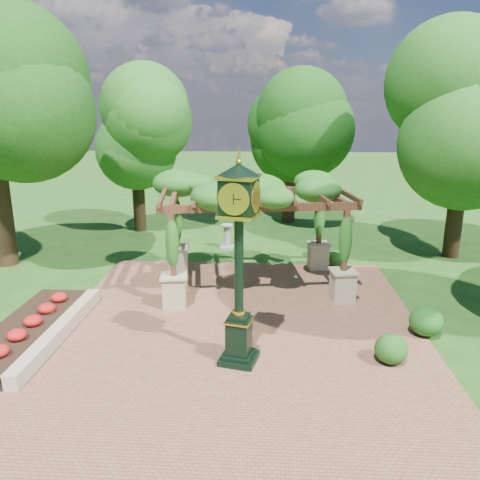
{
  "coord_description": "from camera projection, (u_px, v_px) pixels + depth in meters",
  "views": [
    {
      "loc": [
        0.74,
        -10.35,
        5.74
      ],
      "look_at": [
        0.0,
        2.5,
        2.2
      ],
      "focal_mm": 35.0,
      "sensor_mm": 36.0,
      "label": 1
    }
  ],
  "objects": [
    {
      "name": "ground",
      "position": [
        234.0,
        353.0,
        11.52
      ],
      "size": [
        120.0,
        120.0,
        0.0
      ],
      "primitive_type": "plane",
      "color": "#1E4714",
      "rests_on": "ground"
    },
    {
      "name": "brick_plaza",
      "position": [
        237.0,
        333.0,
        12.48
      ],
      "size": [
        10.0,
        12.0,
        0.04
      ],
      "primitive_type": "cube",
      "color": "brown",
      "rests_on": "ground"
    },
    {
      "name": "border_wall",
      "position": [
        60.0,
        331.0,
        12.21
      ],
      "size": [
        0.35,
        5.0,
        0.4
      ],
      "primitive_type": "cube",
      "color": "#C6B793",
      "rests_on": "ground"
    },
    {
      "name": "flower_bed",
      "position": [
        27.0,
        331.0,
        12.26
      ],
      "size": [
        1.5,
        5.0,
        0.36
      ],
      "primitive_type": "cube",
      "color": "red",
      "rests_on": "ground"
    },
    {
      "name": "pedestal_clock",
      "position": [
        239.0,
        247.0,
        10.33
      ],
      "size": [
        1.12,
        1.12,
        4.75
      ],
      "rotation": [
        0.0,
        0.0,
        -0.23
      ],
      "color": "black",
      "rests_on": "brick_plaza"
    },
    {
      "name": "pergola",
      "position": [
        254.0,
        196.0,
        15.11
      ],
      "size": [
        6.51,
        4.6,
        3.79
      ],
      "rotation": [
        0.0,
        0.0,
        0.14
      ],
      "color": "tan",
      "rests_on": "brick_plaza"
    },
    {
      "name": "sundial",
      "position": [
        227.0,
        238.0,
        20.27
      ],
      "size": [
        0.58,
        0.58,
        1.04
      ],
      "rotation": [
        0.0,
        0.0,
        0.0
      ],
      "color": "gray",
      "rests_on": "ground"
    },
    {
      "name": "shrub_front",
      "position": [
        391.0,
        349.0,
        10.91
      ],
      "size": [
        0.97,
        0.97,
        0.69
      ],
      "primitive_type": "ellipsoid",
      "rotation": [
        0.0,
        0.0,
        0.3
      ],
      "color": "#1C4E16",
      "rests_on": "brick_plaza"
    },
    {
      "name": "shrub_mid",
      "position": [
        426.0,
        321.0,
        12.26
      ],
      "size": [
        0.95,
        0.95,
        0.79
      ],
      "primitive_type": "ellipsoid",
      "rotation": [
        0.0,
        0.0,
        0.1
      ],
      "color": "#1A5317",
      "rests_on": "brick_plaza"
    },
    {
      "name": "shrub_back",
      "position": [
        338.0,
        259.0,
        17.73
      ],
      "size": [
        0.91,
        0.91,
        0.63
      ],
      "primitive_type": "ellipsoid",
      "rotation": [
        0.0,
        0.0,
        -0.39
      ],
      "color": "#2B6A1E",
      "rests_on": "brick_plaza"
    },
    {
      "name": "tree_west_far",
      "position": [
        135.0,
        129.0,
        22.13
      ],
      "size": [
        3.73,
        3.73,
        7.2
      ],
      "color": "black",
      "rests_on": "ground"
    },
    {
      "name": "tree_north",
      "position": [
        291.0,
        121.0,
        23.9
      ],
      "size": [
        4.46,
        4.46,
        7.72
      ],
      "color": "#301F13",
      "rests_on": "ground"
    },
    {
      "name": "tree_east_far",
      "position": [
        467.0,
        115.0,
        17.71
      ],
      "size": [
        4.72,
        4.72,
        8.15
      ],
      "color": "#312013",
      "rests_on": "ground"
    }
  ]
}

